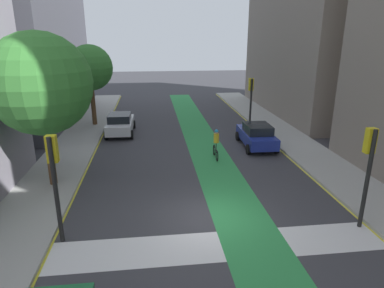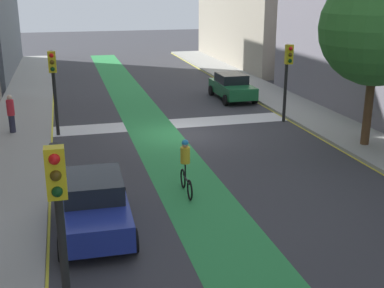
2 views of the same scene
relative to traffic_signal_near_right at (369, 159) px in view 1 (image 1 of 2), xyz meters
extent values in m
plane|color=#38383D|center=(-5.68, 1.27, -2.77)|extent=(120.00, 120.00, 0.00)
cube|color=#2D8C47|center=(-4.43, 1.27, -2.77)|extent=(2.40, 60.00, 0.01)
cube|color=silver|center=(-5.68, -0.73, -2.77)|extent=(12.00, 1.80, 0.01)
cube|color=#9E9E99|center=(-13.18, 1.27, -2.69)|extent=(3.00, 60.00, 0.15)
cube|color=yellow|center=(-11.68, 1.27, -2.76)|extent=(0.16, 60.00, 0.01)
cube|color=#9E9E99|center=(1.82, 1.27, -2.69)|extent=(3.00, 60.00, 0.15)
cube|color=yellow|center=(0.32, 1.27, -2.76)|extent=(0.16, 60.00, 0.01)
cube|color=#4C4C56|center=(-19.13, 19.94, 6.95)|extent=(8.90, 17.34, 19.44)
cube|color=slate|center=(8.05, 19.94, 6.58)|extent=(9.46, 17.34, 18.70)
cylinder|color=black|center=(0.00, -0.12, -0.80)|extent=(0.16, 0.16, 3.93)
cube|color=gold|center=(0.00, 0.08, 0.69)|extent=(0.35, 0.28, 0.95)
sphere|color=red|center=(0.00, 0.22, 0.99)|extent=(0.20, 0.20, 0.20)
sphere|color=#4C380C|center=(0.00, 0.22, 0.69)|extent=(0.20, 0.20, 0.20)
sphere|color=#0C3814|center=(0.00, 0.22, 0.39)|extent=(0.20, 0.20, 0.20)
cylinder|color=black|center=(-11.31, 0.26, -0.79)|extent=(0.16, 0.16, 3.95)
cube|color=gold|center=(-11.31, 0.46, 0.70)|extent=(0.35, 0.28, 0.95)
sphere|color=red|center=(-11.31, 0.60, 1.00)|extent=(0.20, 0.20, 0.20)
sphere|color=#4C380C|center=(-11.31, 0.60, 0.70)|extent=(0.20, 0.20, 0.20)
sphere|color=#0C3814|center=(-11.31, 0.60, 0.40)|extent=(0.20, 0.20, 0.20)
cylinder|color=black|center=(-0.21, 14.43, -0.77)|extent=(0.16, 0.16, 3.99)
cube|color=gold|center=(-0.21, 14.63, 0.75)|extent=(0.35, 0.28, 0.95)
sphere|color=red|center=(-0.21, 14.77, 1.05)|extent=(0.20, 0.20, 0.20)
sphere|color=#4C380C|center=(-0.21, 14.77, 0.75)|extent=(0.20, 0.20, 0.20)
sphere|color=#0C3814|center=(-0.21, 14.77, 0.45)|extent=(0.20, 0.20, 0.20)
cube|color=silver|center=(-10.32, 14.33, -2.10)|extent=(1.88, 4.23, 0.70)
cube|color=black|center=(-10.32, 14.13, -1.47)|extent=(1.64, 2.03, 0.55)
cylinder|color=black|center=(-11.19, 15.82, -2.45)|extent=(0.23, 0.64, 0.64)
cylinder|color=black|center=(-9.39, 15.79, -2.45)|extent=(0.23, 0.64, 0.64)
cylinder|color=black|center=(-11.25, 12.88, -2.45)|extent=(0.23, 0.64, 0.64)
cylinder|color=black|center=(-9.45, 12.85, -2.45)|extent=(0.23, 0.64, 0.64)
cube|color=navy|center=(-1.04, 10.05, -2.10)|extent=(1.89, 4.24, 0.70)
cube|color=black|center=(-1.04, 9.85, -1.47)|extent=(1.64, 2.04, 0.55)
cylinder|color=black|center=(-1.90, 11.54, -2.45)|extent=(0.23, 0.64, 0.64)
cylinder|color=black|center=(-0.10, 11.50, -2.45)|extent=(0.23, 0.64, 0.64)
cylinder|color=black|center=(-1.97, 8.61, -2.45)|extent=(0.23, 0.64, 0.64)
cylinder|color=black|center=(-0.17, 8.57, -2.45)|extent=(0.23, 0.64, 0.64)
torus|color=black|center=(-4.15, 8.67, -2.43)|extent=(0.08, 0.68, 0.68)
torus|color=black|center=(-4.18, 7.62, -2.43)|extent=(0.08, 0.68, 0.68)
cylinder|color=black|center=(-4.16, 8.14, -2.25)|extent=(0.08, 0.95, 0.06)
cylinder|color=black|center=(-4.17, 7.99, -1.98)|extent=(0.05, 0.05, 0.50)
cylinder|color=gold|center=(-4.17, 7.99, -1.45)|extent=(0.32, 0.32, 0.55)
sphere|color=tan|center=(-4.17, 7.99, -1.07)|extent=(0.22, 0.22, 0.22)
sphere|color=#268CCC|center=(-4.17, 7.99, -1.03)|extent=(0.23, 0.23, 0.23)
cylinder|color=brown|center=(-12.86, 5.16, -0.98)|extent=(0.36, 0.36, 3.27)
sphere|color=#387F33|center=(-12.86, 5.16, 2.28)|extent=(4.66, 4.66, 4.66)
cylinder|color=brown|center=(-12.62, 16.89, -0.95)|extent=(0.36, 0.36, 3.33)
sphere|color=#387F33|center=(-12.62, 16.89, 1.96)|extent=(3.56, 3.56, 3.56)
camera|label=1|loc=(-7.91, -10.77, 4.36)|focal=31.43mm
camera|label=2|loc=(-0.48, 23.08, 3.84)|focal=46.33mm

